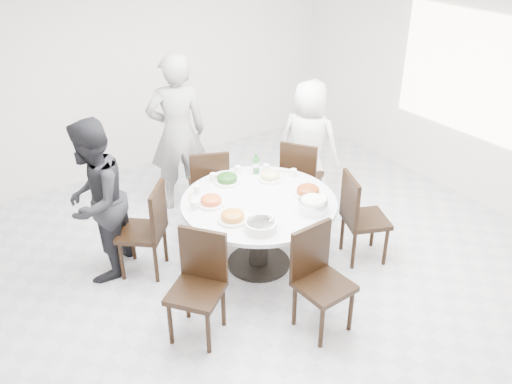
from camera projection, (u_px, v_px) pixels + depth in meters
floor at (266, 275)px, 5.40m from camera, size 6.00×6.00×0.01m
wall_back at (130, 67)px, 6.88m from camera, size 6.00×0.01×2.80m
wall_right at (479, 85)px, 6.21m from camera, size 0.01×6.00×2.80m
window at (480, 77)px, 6.15m from camera, size 0.04×2.20×1.40m
dining_table at (259, 233)px, 5.38m from camera, size 1.50×1.50×0.75m
chair_ne at (302, 176)px, 6.24m from camera, size 0.58×0.58×0.95m
chair_n at (209, 185)px, 6.04m from camera, size 0.55×0.55×0.95m
chair_nw at (141, 230)px, 5.24m from camera, size 0.59×0.59×0.95m
chair_sw at (196, 290)px, 4.45m from camera, size 0.59×0.59×0.95m
chair_s at (324, 284)px, 4.52m from camera, size 0.44×0.44×0.95m
chair_se at (366, 218)px, 5.44m from camera, size 0.55×0.55×0.95m
diner_right at (308, 143)px, 6.36m from camera, size 0.79×0.88×1.51m
diner_middle at (177, 133)px, 6.17m from camera, size 0.77×0.61×1.86m
diner_left at (95, 201)px, 5.07m from camera, size 0.97×0.99×1.61m
dish_greens at (227, 180)px, 5.50m from camera, size 0.26×0.26×0.07m
dish_pale at (270, 177)px, 5.55m from camera, size 0.25×0.25×0.07m
dish_orange at (211, 202)px, 5.11m from camera, size 0.25×0.25×0.07m
dish_redbrown at (308, 192)px, 5.27m from camera, size 0.28×0.28×0.07m
dish_tofu at (233, 217)px, 4.86m from camera, size 0.27×0.27×0.07m
rice_bowl at (313, 206)px, 5.00m from camera, size 0.27×0.27×0.12m
soup_bowl at (261, 226)px, 4.72m from camera, size 0.28×0.28×0.09m
beverage_bottle at (256, 163)px, 5.64m from camera, size 0.07×0.07×0.23m
tea_cups at (224, 172)px, 5.64m from camera, size 0.07×0.07×0.08m
chopsticks at (227, 175)px, 5.65m from camera, size 0.24×0.04×0.01m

